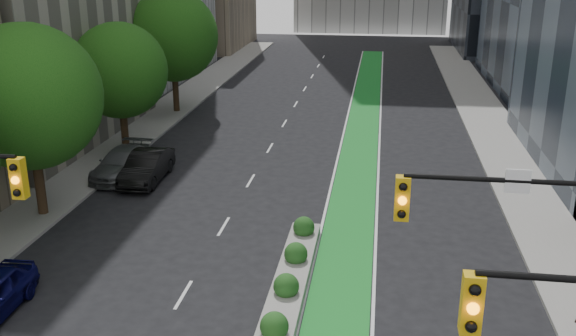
% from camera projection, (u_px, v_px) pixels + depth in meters
% --- Properties ---
extents(sidewalk_left, '(3.60, 90.00, 0.15)m').
position_uv_depth(sidewalk_left, '(132.00, 136.00, 41.81)').
color(sidewalk_left, gray).
rests_on(sidewalk_left, ground).
extents(sidewalk_right, '(3.60, 90.00, 0.15)m').
position_uv_depth(sidewalk_right, '(506.00, 152.00, 38.59)').
color(sidewalk_right, gray).
rests_on(sidewalk_right, ground).
extents(bike_lane_paint, '(2.20, 70.00, 0.01)m').
position_uv_depth(bike_lane_paint, '(363.00, 126.00, 44.49)').
color(bike_lane_paint, '#178328').
rests_on(bike_lane_paint, ground).
extents(tree_mid, '(6.40, 6.40, 8.78)m').
position_uv_depth(tree_mid, '(28.00, 97.00, 27.75)').
color(tree_mid, black).
rests_on(tree_mid, ground).
extents(tree_midfar, '(5.60, 5.60, 7.76)m').
position_uv_depth(tree_midfar, '(120.00, 71.00, 37.32)').
color(tree_midfar, black).
rests_on(tree_midfar, ground).
extents(tree_far, '(6.60, 6.60, 9.00)m').
position_uv_depth(tree_far, '(173.00, 36.00, 46.44)').
color(tree_far, black).
rests_on(tree_far, ground).
extents(signal_right, '(5.82, 0.51, 7.20)m').
position_uv_depth(signal_right, '(576.00, 267.00, 14.51)').
color(signal_right, black).
rests_on(signal_right, ground).
extents(median_planter, '(1.20, 10.26, 1.10)m').
position_uv_depth(median_planter, '(290.00, 279.00, 23.12)').
color(median_planter, gray).
rests_on(median_planter, ground).
extents(parked_car_left_mid, '(1.80, 4.86, 1.59)m').
position_uv_depth(parked_car_left_mid, '(147.00, 167.00, 33.74)').
color(parked_car_left_mid, black).
rests_on(parked_car_left_mid, ground).
extents(parked_car_left_far, '(2.17, 5.14, 1.48)m').
position_uv_depth(parked_car_left_far, '(122.00, 163.00, 34.52)').
color(parked_car_left_far, '#545658').
rests_on(parked_car_left_far, ground).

